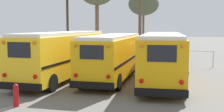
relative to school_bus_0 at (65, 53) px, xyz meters
The scene contains 8 objects.
ground_plane 3.86m from the school_bus_0, 16.17° to the left, with size 160.00×160.00×0.00m, color #66635E.
school_bus_0 is the anchor object (origin of this frame).
school_bus_1 3.35m from the school_bus_0, ahead, with size 2.58×9.64×2.98m.
school_bus_2 6.63m from the school_bus_0, ahead, with size 2.86×10.23×3.10m.
utility_pole 11.72m from the school_bus_0, 70.69° to the left, with size 1.80×0.33×7.17m.
bare_tree_0 20.24m from the school_bus_0, 80.61° to the left, with size 4.01×4.01×7.98m.
fence_line 8.11m from the school_bus_0, 65.79° to the left, with size 14.68×0.06×1.42m.
fire_hydrant 7.15m from the school_bus_0, 85.38° to the right, with size 0.24×0.24×1.03m.
Camera 1 is at (4.10, -18.92, 3.56)m, focal length 45.00 mm.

